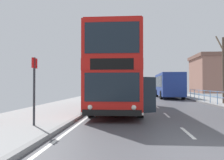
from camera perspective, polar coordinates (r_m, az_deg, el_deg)
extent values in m
cube|color=#46464B|center=(6.20, 22.36, -15.97)|extent=(8.40, 140.00, 0.06)
cube|color=silver|center=(8.65, 16.95, -11.52)|extent=(0.12, 2.00, 0.00)
cube|color=silver|center=(13.32, 12.45, -7.88)|extent=(0.12, 2.00, 0.00)
cube|color=silver|center=(18.07, 10.33, -6.12)|extent=(0.12, 2.00, 0.00)
cube|color=silver|center=(22.83, 9.10, -5.09)|extent=(0.12, 2.00, 0.00)
cube|color=silver|center=(27.61, 8.29, -4.41)|extent=(0.12, 2.00, 0.00)
cube|color=silver|center=(32.39, 7.73, -3.93)|extent=(0.12, 2.00, 0.00)
cube|color=silver|center=(37.18, 7.31, -3.58)|extent=(0.12, 2.00, 0.00)
cube|color=silver|center=(41.97, 6.98, -3.31)|extent=(0.12, 2.00, 0.00)
cube|color=silver|center=(46.77, 6.73, -3.09)|extent=(0.12, 2.00, 0.00)
cube|color=silver|center=(51.56, 6.52, -2.91)|extent=(0.12, 2.00, 0.00)
cube|color=silver|center=(56.36, 6.34, -2.76)|extent=(0.12, 2.00, 0.00)
cube|color=silver|center=(6.28, -16.02, -15.50)|extent=(0.12, 133.00, 0.00)
cube|color=gray|center=(6.39, -19.05, -14.61)|extent=(0.20, 140.00, 0.14)
cube|color=red|center=(15.45, 1.64, -2.29)|extent=(2.56, 11.00, 1.82)
cube|color=red|center=(15.47, 1.63, 1.97)|extent=(2.57, 11.05, 0.48)
cube|color=red|center=(15.56, 1.63, 5.91)|extent=(2.56, 11.00, 1.67)
cube|color=#A91511|center=(15.69, 1.63, 9.08)|extent=(2.48, 10.67, 0.08)
cube|color=#19232D|center=(9.95, -0.05, -1.65)|extent=(2.22, 0.04, 1.17)
cube|color=black|center=(9.98, -0.05, 3.71)|extent=(1.77, 0.04, 0.46)
cube|color=#19232D|center=(10.13, -0.05, 9.76)|extent=(2.22, 0.04, 1.27)
cube|color=black|center=(10.00, -0.06, -7.56)|extent=(2.40, 0.09, 0.24)
cube|color=white|center=(15.49, 1.64, -5.45)|extent=(2.59, 11.05, 0.10)
cube|color=#19232D|center=(15.70, 6.33, -1.34)|extent=(0.05, 8.57, 0.95)
cube|color=#19232D|center=(15.56, 6.34, 6.23)|extent=(0.05, 9.89, 1.00)
cube|color=#19232D|center=(15.84, -2.92, -1.34)|extent=(0.05, 8.57, 0.95)
cube|color=#19232D|center=(15.69, -3.04, 6.16)|extent=(0.05, 9.89, 1.00)
sphere|color=white|center=(9.94, 5.05, -6.33)|extent=(0.20, 0.20, 0.20)
sphere|color=white|center=(10.08, -5.10, -6.25)|extent=(0.20, 0.20, 0.20)
cube|color=#19232D|center=(11.01, 8.44, -3.39)|extent=(0.68, 0.49, 1.57)
cube|color=black|center=(11.29, 6.62, -3.34)|extent=(0.10, 0.90, 1.57)
cylinder|color=black|center=(12.18, 6.54, -6.08)|extent=(0.30, 1.04, 1.04)
cylinder|color=black|center=(12.34, -4.84, -6.02)|extent=(0.30, 1.04, 1.04)
cylinder|color=black|center=(19.05, 5.86, -4.31)|extent=(0.30, 1.04, 1.04)
cylinder|color=black|center=(19.15, -1.42, -4.30)|extent=(0.30, 1.04, 1.04)
cube|color=navy|center=(30.73, 12.91, -1.04)|extent=(2.57, 9.19, 2.60)
cube|color=#19232D|center=(30.59, 10.61, -0.37)|extent=(0.11, 7.79, 1.25)
cube|color=#19232D|center=(30.92, 15.18, -0.36)|extent=(0.11, 7.79, 1.25)
cube|color=#19232D|center=(35.29, 11.90, -0.64)|extent=(2.11, 0.06, 1.56)
cylinder|color=black|center=(33.18, 10.30, -3.04)|extent=(0.29, 0.96, 0.96)
cylinder|color=black|center=(33.47, 14.32, -3.00)|extent=(0.29, 0.96, 0.96)
cylinder|color=black|center=(27.85, 11.29, -3.39)|extent=(0.29, 0.96, 0.96)
cylinder|color=black|center=(28.20, 16.06, -3.34)|extent=(0.29, 0.96, 0.96)
cylinder|color=#598CC6|center=(19.72, 23.09, -3.78)|extent=(0.05, 0.05, 1.00)
cylinder|color=#598CC6|center=(21.29, 21.67, -3.59)|extent=(0.05, 0.05, 1.00)
cylinder|color=#598CC6|center=(22.87, 20.44, -3.43)|extent=(0.05, 0.05, 1.00)
cylinder|color=#598CC6|center=(24.46, 19.38, -3.28)|extent=(0.05, 0.05, 1.00)
cylinder|color=#598CC6|center=(26.06, 18.44, -3.16)|extent=(0.05, 0.05, 1.00)
cylinder|color=#598CC6|center=(27.66, 17.62, -3.04)|extent=(0.05, 0.05, 1.00)
cylinder|color=#2D2D33|center=(9.21, -17.49, -2.49)|extent=(0.08, 0.08, 2.41)
cube|color=red|center=(9.26, -17.41, 3.73)|extent=(0.04, 0.44, 0.36)
cylinder|color=brown|center=(21.17, 24.42, 2.04)|extent=(0.29, 0.29, 5.15)
cylinder|color=brown|center=(21.96, 23.58, 7.60)|extent=(0.31, 1.38, 1.54)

